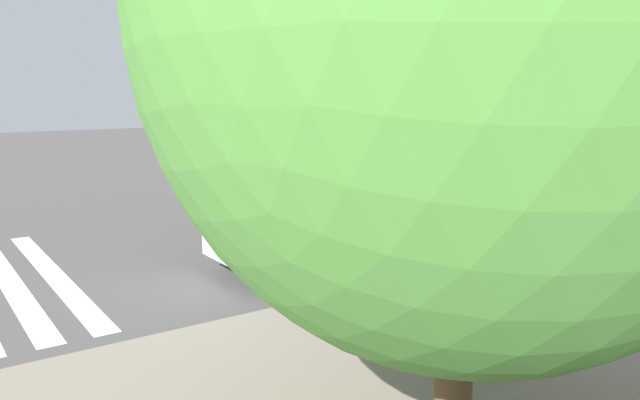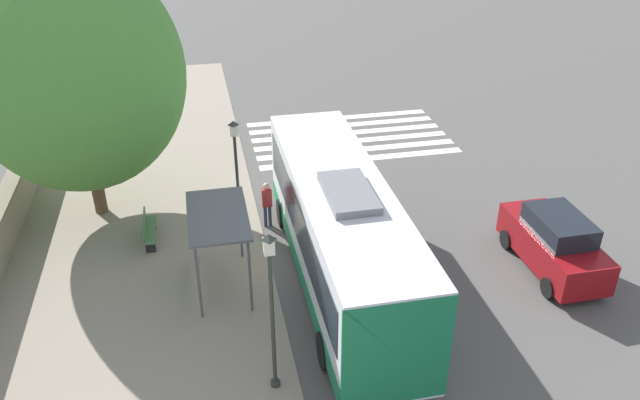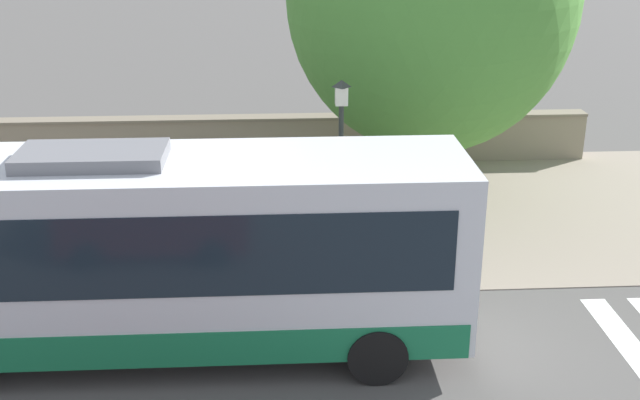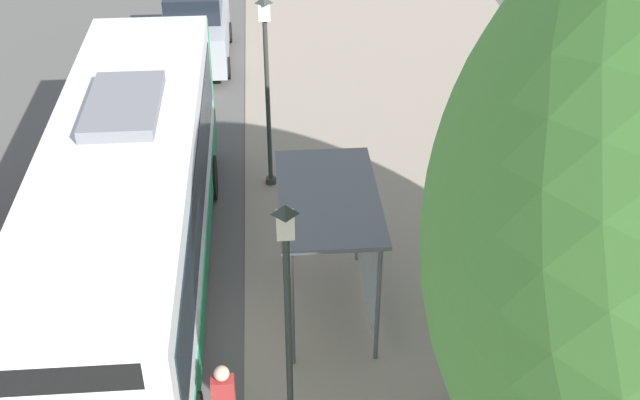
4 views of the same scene
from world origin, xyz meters
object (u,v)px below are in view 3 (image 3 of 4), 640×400
object	(u,v)px
bus_shelter	(206,171)
street_lamp_far	(341,165)
bus	(149,251)
bench	(338,203)
pedestrian	(362,253)

from	to	relation	value
bus_shelter	street_lamp_far	xyz separation A→B (m)	(0.97, 2.77, 0.41)
bus	bench	distance (m)	6.99
bus	bench	bearing A→B (deg)	147.57
pedestrian	bus	bearing A→B (deg)	-66.02
bus	pedestrian	world-z (taller)	bus
bus	bus_shelter	size ratio (longest dim) A/B	3.44
bench	street_lamp_far	bearing A→B (deg)	-3.93
street_lamp_far	bus_shelter	bearing A→B (deg)	-109.37
bus	street_lamp_far	distance (m)	4.41
pedestrian	street_lamp_far	xyz separation A→B (m)	(-0.98, -0.35, 1.50)
pedestrian	bench	bearing A→B (deg)	-178.01
pedestrian	bench	size ratio (longest dim) A/B	0.95
bench	pedestrian	bearing A→B (deg)	1.99
pedestrian	bench	xyz separation A→B (m)	(-4.08, -0.14, -0.53)
bus	street_lamp_far	bearing A→B (deg)	127.79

